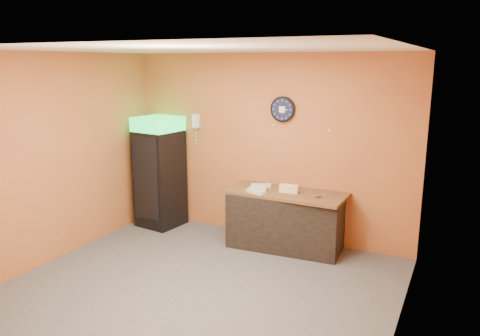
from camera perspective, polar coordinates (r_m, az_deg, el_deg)
The scene contains 15 objects.
floor at distance 5.86m, azimuth -4.77°, elevation -14.31°, with size 4.50×4.50×0.00m, color #47474C.
back_wall at distance 7.11m, azimuth 3.34°, elevation 2.56°, with size 4.50×0.02×2.80m, color #B66B33.
left_wall at distance 6.79m, azimuth -21.51°, elevation 1.18°, with size 0.02×4.00×2.80m, color #B66B33.
right_wall at distance 4.65m, azimuth 19.46°, elevation -3.76°, with size 0.02×4.00×2.80m, color #B66B33.
ceiling at distance 5.21m, azimuth -5.36°, elevation 14.24°, with size 4.50×4.00×0.02m, color white.
beverage_cooler at distance 7.74m, azimuth -9.89°, elevation -0.68°, with size 0.71×0.72×1.81m.
prep_counter at distance 6.88m, azimuth 5.59°, elevation -6.45°, with size 1.61×0.71×0.80m, color black.
wall_clock at distance 6.91m, azimuth 5.24°, elevation 7.14°, with size 0.38×0.06×0.38m.
wall_phone at distance 7.57m, azimuth -5.40°, elevation 5.71°, with size 0.12×0.10×0.22m.
butcher_paper at distance 6.75m, azimuth 5.67°, elevation -3.06°, with size 1.69×0.74×0.04m, color brown.
sub_roll_stack at distance 6.69m, azimuth 6.00°, elevation -2.54°, with size 0.28×0.11×0.11m.
wrapped_sandwich_left at distance 6.84m, azimuth 2.20°, elevation -2.48°, with size 0.25×0.10×0.04m, color silver.
wrapped_sandwich_mid at distance 6.64m, azimuth 1.96°, elevation -2.90°, with size 0.29×0.12×0.04m, color silver.
wrapped_sandwich_right at distance 6.98m, azimuth 2.59°, elevation -2.14°, with size 0.29×0.11×0.04m, color silver.
kitchen_tool at distance 6.79m, azimuth 6.36°, elevation -2.56°, with size 0.06×0.06×0.06m, color silver.
Camera 1 is at (2.72, -4.44, 2.67)m, focal length 35.00 mm.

